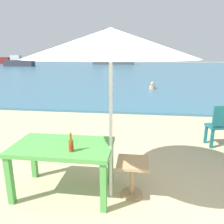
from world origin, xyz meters
TOP-DOWN VIEW (x-y plane):
  - ground_plane at (0.00, 0.00)m, footprint 120.00×120.00m
  - sea_water at (0.00, 30.00)m, footprint 120.00×50.00m
  - picnic_table_green at (-0.79, 0.54)m, footprint 1.40×0.80m
  - beer_bottle_amber at (-0.59, 0.35)m, footprint 0.07×0.07m
  - patio_umbrella at (-0.09, 0.53)m, footprint 2.10×2.10m
  - side_table_wood at (0.21, 0.59)m, footprint 0.44×0.44m
  - swimmer_person at (1.00, 10.31)m, footprint 0.34×0.34m
  - boat_fishing_trawler at (-19.49, 31.89)m, footprint 4.87×1.33m
  - boat_sailboat at (-5.08, 40.97)m, footprint 7.87×2.15m

SIDE VIEW (x-z plane):
  - ground_plane at x=0.00m, z-range 0.00..0.00m
  - sea_water at x=0.00m, z-range 0.00..0.08m
  - swimmer_person at x=1.00m, z-range 0.03..0.44m
  - side_table_wood at x=0.21m, z-range 0.08..0.62m
  - picnic_table_green at x=-0.79m, z-range 0.27..1.03m
  - boat_fishing_trawler at x=-19.49m, z-range -0.17..1.60m
  - beer_bottle_amber at x=-0.59m, z-range 0.72..0.99m
  - boat_sailboat at x=-5.08m, z-range -0.32..2.54m
  - patio_umbrella at x=-0.09m, z-range 0.97..3.27m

